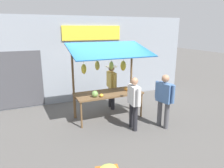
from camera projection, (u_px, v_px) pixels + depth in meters
ground_plane at (109, 117)px, 7.02m from camera, size 40.00×40.00×0.00m
street_backdrop at (87, 59)px, 8.50m from camera, size 9.00×0.30×3.40m
market_stall at (108, 73)px, 6.64m from camera, size 2.50×1.46×2.50m
vendor_with_sunhat at (112, 83)px, 7.60m from camera, size 0.42×0.70×1.64m
shopper_in_grey_tee at (134, 100)px, 6.00m from camera, size 0.26×0.68×1.59m
shopper_with_shopping_bag at (164, 97)px, 6.11m from camera, size 0.33×0.68×1.64m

